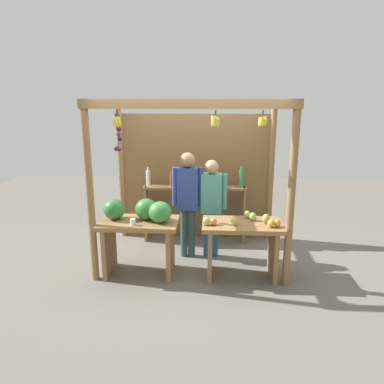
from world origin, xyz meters
TOP-DOWN VIEW (x-y plane):
  - ground_plane at (0.00, 0.00)m, footprint 12.00×12.00m
  - market_stall at (-0.01, 0.39)m, footprint 2.76×1.82m
  - fruit_counter_left at (-0.71, -0.63)m, footprint 1.11×0.64m
  - fruit_counter_right at (0.73, -0.64)m, footprint 1.12×0.64m
  - bottle_shelf_unit at (0.01, 0.64)m, footprint 1.77×0.22m
  - vendor_man at (-0.08, 0.00)m, footprint 0.48×0.23m
  - vendor_woman at (0.29, 0.02)m, footprint 0.48×0.21m

SIDE VIEW (x-z plane):
  - ground_plane at x=0.00m, z-range 0.00..0.00m
  - fruit_counter_right at x=0.73m, z-range 0.11..1.04m
  - fruit_counter_left at x=-0.71m, z-range 0.19..1.29m
  - bottle_shelf_unit at x=0.01m, z-range 0.10..1.46m
  - vendor_woman at x=0.29m, z-range 0.15..1.72m
  - vendor_man at x=-0.08m, z-range 0.17..1.85m
  - market_stall at x=-0.01m, z-range 0.20..2.66m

